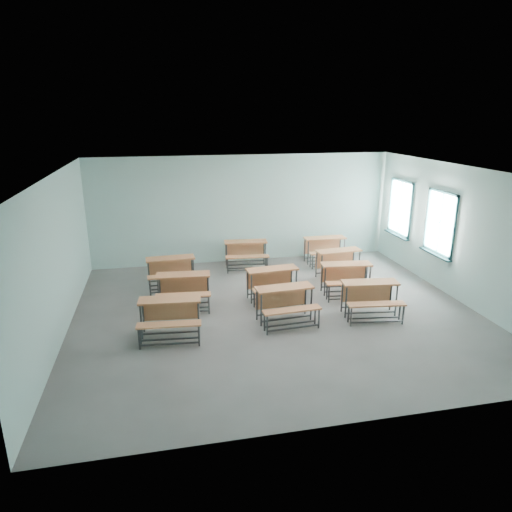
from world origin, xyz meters
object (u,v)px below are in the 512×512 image
(desk_unit_r1c0, at_px, (183,286))
(desk_unit_r3c1, at_px, (246,250))
(desk_unit_r0c2, at_px, (371,294))
(desk_unit_r1c2, at_px, (347,275))
(desk_unit_r0c1, at_px, (286,300))
(desk_unit_r3c2, at_px, (326,246))
(desk_unit_r1c1, at_px, (274,280))
(desk_unit_r2c0, at_px, (171,268))
(desk_unit_r2c2, at_px, (340,260))
(desk_unit_r0c0, at_px, (170,313))

(desk_unit_r1c0, xyz_separation_m, desk_unit_r3c1, (1.96, 2.51, 0.00))
(desk_unit_r0c2, xyz_separation_m, desk_unit_r1c2, (-0.01, 1.32, 0.00))
(desk_unit_r0c1, bearing_deg, desk_unit_r3c2, 54.29)
(desk_unit_r1c1, relative_size, desk_unit_r1c2, 0.98)
(desk_unit_r3c2, bearing_deg, desk_unit_r1c1, -132.04)
(desk_unit_r1c2, height_order, desk_unit_r2c0, same)
(desk_unit_r2c0, height_order, desk_unit_r3c2, same)
(desk_unit_r1c2, height_order, desk_unit_r2c2, same)
(desk_unit_r0c0, relative_size, desk_unit_r0c2, 0.98)
(desk_unit_r0c0, distance_m, desk_unit_r3c2, 6.12)
(desk_unit_r1c0, bearing_deg, desk_unit_r1c2, 4.14)
(desk_unit_r1c0, distance_m, desk_unit_r1c1, 2.15)
(desk_unit_r0c0, xyz_separation_m, desk_unit_r1c1, (2.50, 1.40, 0.00))
(desk_unit_r2c0, xyz_separation_m, desk_unit_r2c2, (4.53, -0.27, 0.00))
(desk_unit_r0c1, xyz_separation_m, desk_unit_r1c2, (1.92, 1.22, 0.00))
(desk_unit_r1c0, distance_m, desk_unit_r3c1, 3.19)
(desk_unit_r1c0, xyz_separation_m, desk_unit_r2c2, (4.30, 1.08, 0.00))
(desk_unit_r2c2, bearing_deg, desk_unit_r0c1, -138.38)
(desk_unit_r0c0, xyz_separation_m, desk_unit_r0c2, (4.39, 0.07, 0.00))
(desk_unit_r0c1, distance_m, desk_unit_r3c1, 3.80)
(desk_unit_r1c2, bearing_deg, desk_unit_r0c0, -156.17)
(desk_unit_r3c1, relative_size, desk_unit_r3c2, 1.05)
(desk_unit_r1c1, distance_m, desk_unit_r3c2, 3.33)
(desk_unit_r0c0, bearing_deg, desk_unit_r1c2, 22.65)
(desk_unit_r3c1, bearing_deg, desk_unit_r0c0, -114.96)
(desk_unit_r1c2, relative_size, desk_unit_r2c2, 1.01)
(desk_unit_r2c0, bearing_deg, desk_unit_r1c1, -33.13)
(desk_unit_r0c1, xyz_separation_m, desk_unit_r1c0, (-2.11, 1.28, 0.00))
(desk_unit_r1c2, xyz_separation_m, desk_unit_r2c2, (0.27, 1.14, 0.00))
(desk_unit_r3c1, bearing_deg, desk_unit_r2c0, -146.69)
(desk_unit_r1c2, bearing_deg, desk_unit_r3c1, 135.01)
(desk_unit_r1c1, bearing_deg, desk_unit_r0c1, -96.47)
(desk_unit_r1c2, bearing_deg, desk_unit_r2c0, 167.98)
(desk_unit_r0c2, relative_size, desk_unit_r1c1, 1.02)
(desk_unit_r1c1, xyz_separation_m, desk_unit_r1c2, (1.88, -0.02, 0.00))
(desk_unit_r0c0, distance_m, desk_unit_r1c0, 1.49)
(desk_unit_r1c2, bearing_deg, desk_unit_r3c2, 87.97)
(desk_unit_r2c2, bearing_deg, desk_unit_r3c1, 142.92)
(desk_unit_r0c2, bearing_deg, desk_unit_r0c1, -175.43)
(desk_unit_r1c2, height_order, desk_unit_r3c1, same)
(desk_unit_r0c1, relative_size, desk_unit_r1c1, 0.99)
(desk_unit_r1c0, bearing_deg, desk_unit_r3c1, 57.04)
(desk_unit_r1c2, bearing_deg, desk_unit_r1c0, -174.57)
(desk_unit_r1c1, relative_size, desk_unit_r3c1, 0.99)
(desk_unit_r2c2, height_order, desk_unit_r3c1, same)
(desk_unit_r2c2, distance_m, desk_unit_r3c2, 1.34)
(desk_unit_r2c0, xyz_separation_m, desk_unit_r3c1, (2.20, 1.16, 0.00))
(desk_unit_r1c0, relative_size, desk_unit_r3c2, 1.05)
(desk_unit_r0c1, distance_m, desk_unit_r2c0, 3.52)
(desk_unit_r2c2, bearing_deg, desk_unit_r2c0, 171.07)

